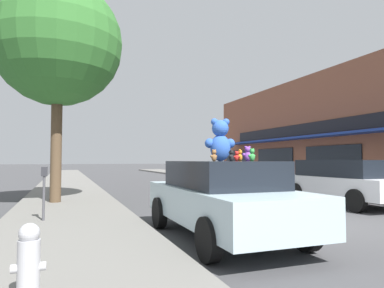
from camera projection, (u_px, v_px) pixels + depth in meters
ground_plane at (332, 225)px, 8.38m from camera, size 260.00×260.00×0.00m
sidewalk_near at (73, 243)px, 6.29m from camera, size 3.23×90.00×0.17m
plush_art_car at (222, 197)px, 7.05m from camera, size 2.08×4.71×1.58m
teddy_bear_giant at (220, 141)px, 7.11m from camera, size 0.67×0.44×0.89m
teddy_bear_purple at (248, 154)px, 7.41m from camera, size 0.24×0.15×0.33m
teddy_bear_orange at (240, 155)px, 7.71m from camera, size 0.17×0.19×0.27m
teddy_bear_red at (237, 156)px, 7.59m from camera, size 0.17×0.11×0.23m
teddy_bear_black at (231, 156)px, 6.69m from camera, size 0.15×0.16×0.23m
teddy_bear_green at (252, 155)px, 7.03m from camera, size 0.20×0.14×0.26m
teddy_bear_brown at (214, 156)px, 6.28m from camera, size 0.17×0.12×0.22m
parked_car_far_center at (345, 180)px, 12.12m from camera, size 2.21×4.59×1.60m
street_tree at (58, 43)px, 11.90m from camera, size 4.40×4.40×7.72m
fire_hydrant at (29, 262)px, 3.49m from camera, size 0.33×0.22×0.79m
parking_meter at (44, 186)px, 8.14m from camera, size 0.14×0.10×1.27m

